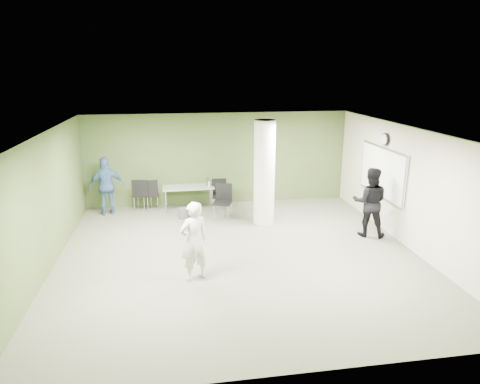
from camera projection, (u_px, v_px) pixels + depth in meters
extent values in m
plane|color=#565845|center=(239.00, 255.00, 9.68)|extent=(8.00, 8.00, 0.00)
plane|color=white|center=(239.00, 132.00, 8.90)|extent=(8.00, 8.00, 0.00)
cube|color=#465528|center=(219.00, 159.00, 13.08)|extent=(8.00, 2.80, 0.02)
cube|color=#465528|center=(45.00, 205.00, 8.68)|extent=(0.02, 8.00, 2.80)
cube|color=beige|center=(409.00, 188.00, 9.89)|extent=(0.02, 8.00, 2.80)
cylinder|color=silver|center=(264.00, 173.00, 11.34)|extent=(0.56, 0.56, 2.80)
cube|color=silver|center=(382.00, 172.00, 10.99)|extent=(0.04, 2.30, 1.30)
cube|color=white|center=(381.00, 172.00, 10.99)|extent=(0.02, 2.20, 1.20)
cylinder|color=black|center=(385.00, 139.00, 10.76)|extent=(0.05, 0.32, 0.32)
cylinder|color=white|center=(384.00, 139.00, 10.75)|extent=(0.02, 0.26, 0.26)
cube|color=gray|center=(188.00, 187.00, 12.63)|extent=(1.51, 0.68, 0.04)
cylinder|color=silver|center=(166.00, 202.00, 12.36)|extent=(0.04, 0.04, 0.67)
cylinder|color=silver|center=(212.00, 200.00, 12.59)|extent=(0.04, 0.04, 0.67)
cylinder|color=silver|center=(166.00, 197.00, 12.86)|extent=(0.04, 0.04, 0.67)
cylinder|color=silver|center=(210.00, 195.00, 13.09)|extent=(0.04, 0.04, 0.67)
cylinder|color=#194517|center=(208.00, 181.00, 12.70)|extent=(0.07, 0.07, 0.25)
cylinder|color=#B2B2B7|center=(209.00, 184.00, 12.51)|extent=(0.06, 0.06, 0.18)
cylinder|color=#4C4C4C|center=(183.00, 213.00, 12.00)|extent=(0.26, 0.26, 0.30)
cube|color=black|center=(142.00, 194.00, 12.66)|extent=(0.57, 0.57, 0.05)
cube|color=black|center=(140.00, 188.00, 12.37)|extent=(0.46, 0.14, 0.48)
cylinder|color=silver|center=(151.00, 201.00, 12.91)|extent=(0.02, 0.02, 0.45)
cylinder|color=silver|center=(138.00, 200.00, 12.93)|extent=(0.02, 0.02, 0.45)
cylinder|color=silver|center=(148.00, 205.00, 12.52)|extent=(0.02, 0.02, 0.45)
cylinder|color=silver|center=(134.00, 204.00, 12.54)|extent=(0.02, 0.02, 0.45)
cube|color=black|center=(150.00, 194.00, 12.70)|extent=(0.50, 0.50, 0.05)
cube|color=black|center=(150.00, 188.00, 12.42)|extent=(0.46, 0.06, 0.47)
cylinder|color=silver|center=(157.00, 200.00, 12.99)|extent=(0.02, 0.02, 0.44)
cylinder|color=silver|center=(144.00, 201.00, 12.91)|extent=(0.02, 0.02, 0.44)
cylinder|color=silver|center=(158.00, 204.00, 12.62)|extent=(0.02, 0.02, 0.44)
cylinder|color=silver|center=(144.00, 205.00, 12.54)|extent=(0.02, 0.02, 0.44)
cube|color=black|center=(222.00, 203.00, 11.89)|extent=(0.61, 0.61, 0.05)
cube|color=black|center=(224.00, 192.00, 12.02)|extent=(0.45, 0.19, 0.47)
cylinder|color=silver|center=(214.00, 213.00, 11.80)|extent=(0.02, 0.02, 0.45)
cylinder|color=silver|center=(228.00, 214.00, 11.73)|extent=(0.02, 0.02, 0.45)
cylinder|color=silver|center=(217.00, 209.00, 12.18)|extent=(0.02, 0.02, 0.45)
cylinder|color=silver|center=(231.00, 209.00, 12.11)|extent=(0.02, 0.02, 0.45)
cube|color=black|center=(220.00, 196.00, 12.62)|extent=(0.48, 0.48, 0.05)
cube|color=black|center=(219.00, 186.00, 12.75)|extent=(0.44, 0.06, 0.45)
cylinder|color=silver|center=(214.00, 206.00, 12.48)|extent=(0.02, 0.02, 0.43)
cylinder|color=silver|center=(227.00, 205.00, 12.52)|extent=(0.02, 0.02, 0.43)
cylinder|color=silver|center=(213.00, 202.00, 12.84)|extent=(0.02, 0.02, 0.43)
cylinder|color=silver|center=(226.00, 201.00, 12.89)|extent=(0.02, 0.02, 0.43)
imported|color=silver|center=(194.00, 241.00, 8.37)|extent=(0.70, 0.59, 1.62)
imported|color=black|center=(370.00, 202.00, 10.60)|extent=(1.04, 0.94, 1.75)
imported|color=#395B8D|center=(107.00, 186.00, 12.17)|extent=(1.05, 0.63, 1.68)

